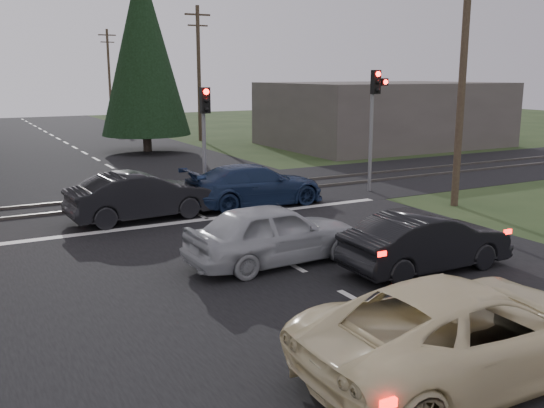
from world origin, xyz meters
TOP-DOWN VIEW (x-y plane):
  - ground at (0.00, 0.00)m, footprint 120.00×120.00m
  - road at (0.00, 10.00)m, footprint 14.00×100.00m
  - rail_corridor at (0.00, 12.00)m, footprint 120.00×8.00m
  - stop_line at (0.00, 8.20)m, footprint 13.00×0.35m
  - rail_near at (0.00, 11.20)m, footprint 120.00×0.12m
  - rail_far at (0.00, 12.80)m, footprint 120.00×0.12m
  - traffic_signal_right at (7.55, 9.47)m, footprint 0.68×0.48m
  - traffic_signal_center at (1.00, 10.68)m, footprint 0.32×0.48m
  - utility_pole_near at (8.50, 6.00)m, footprint 1.80×0.26m
  - utility_pole_mid at (8.50, 30.00)m, footprint 1.80×0.26m
  - utility_pole_far at (8.50, 55.00)m, footprint 1.80×0.26m
  - conifer_tree at (3.50, 26.00)m, footprint 5.20×5.20m
  - building_right at (18.00, 22.00)m, footprint 14.00×10.00m
  - cream_coupe at (-0.46, -3.21)m, footprint 5.50×2.57m
  - dark_hatchback at (2.59, 1.00)m, footprint 4.23×1.49m
  - silver_car at (-0.30, 3.19)m, footprint 4.50×1.98m
  - blue_sedan at (2.29, 9.35)m, footprint 5.02×2.05m
  - dark_car_far at (-1.83, 9.19)m, footprint 4.70×1.90m

SIDE VIEW (x-z plane):
  - ground at x=0.00m, z-range 0.00..0.00m
  - road at x=0.00m, z-range 0.00..0.01m
  - rail_corridor at x=0.00m, z-range 0.00..0.01m
  - stop_line at x=0.00m, z-range 0.01..0.01m
  - rail_near at x=0.00m, z-range 0.00..0.10m
  - rail_far at x=0.00m, z-range 0.00..0.10m
  - dark_hatchback at x=2.59m, z-range 0.00..1.39m
  - blue_sedan at x=2.29m, z-range 0.00..1.46m
  - silver_car at x=-0.30m, z-range 0.00..1.51m
  - dark_car_far at x=-1.83m, z-range 0.00..1.52m
  - cream_coupe at x=-0.46m, z-range 0.00..1.52m
  - building_right at x=18.00m, z-range 0.00..4.00m
  - traffic_signal_center at x=1.00m, z-range 0.76..4.86m
  - traffic_signal_right at x=7.55m, z-range 0.96..5.66m
  - utility_pole_near at x=8.50m, z-range 0.23..9.23m
  - utility_pole_mid at x=8.50m, z-range 0.23..9.23m
  - utility_pole_far at x=8.50m, z-range 0.23..9.23m
  - conifer_tree at x=3.50m, z-range 0.49..11.49m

